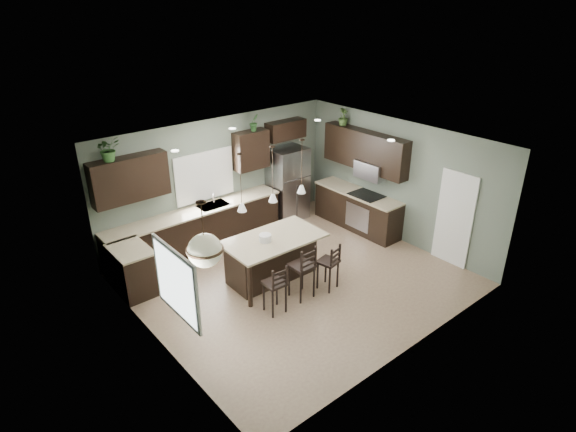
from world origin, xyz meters
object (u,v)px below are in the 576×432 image
at_px(kitchen_island, 274,259).
at_px(bar_stool_right, 328,266).
at_px(plant_back_left, 108,149).
at_px(bar_stool_center, 302,271).
at_px(serving_dish, 265,238).
at_px(bar_stool_left, 275,288).
at_px(refrigerator, 287,184).

height_order(kitchen_island, bar_stool_right, bar_stool_right).
bearing_deg(kitchen_island, plant_back_left, 135.55).
distance_m(bar_stool_center, bar_stool_right, 0.60).
relative_size(bar_stool_center, bar_stool_right, 1.15).
distance_m(kitchen_island, plant_back_left, 3.78).
relative_size(bar_stool_right, plant_back_left, 2.04).
bearing_deg(plant_back_left, serving_dish, -48.51).
distance_m(serving_dish, bar_stool_left, 1.12).
relative_size(serving_dish, bar_stool_center, 0.21).
relative_size(serving_dish, bar_stool_left, 0.24).
bearing_deg(refrigerator, kitchen_island, -135.12).
xyz_separation_m(refrigerator, bar_stool_center, (-2.07, -2.90, -0.37)).
relative_size(refrigerator, serving_dish, 7.71).
bearing_deg(plant_back_left, bar_stool_left, -64.48).
distance_m(serving_dish, bar_stool_center, 0.97).
bearing_deg(serving_dish, kitchen_island, -1.34).
bearing_deg(kitchen_island, bar_stool_left, -126.21).
height_order(kitchen_island, bar_stool_left, bar_stool_left).
height_order(refrigerator, bar_stool_left, refrigerator).
height_order(refrigerator, bar_stool_right, refrigerator).
bearing_deg(bar_stool_right, refrigerator, 51.82).
height_order(bar_stool_center, bar_stool_right, bar_stool_center).
height_order(bar_stool_center, plant_back_left, plant_back_left).
relative_size(kitchen_island, bar_stool_center, 1.77).
xyz_separation_m(serving_dish, bar_stool_right, (0.79, -0.94, -0.51)).
bearing_deg(bar_stool_right, kitchen_island, 110.30).
height_order(bar_stool_left, plant_back_left, plant_back_left).
xyz_separation_m(bar_stool_left, bar_stool_right, (1.27, -0.06, -0.01)).
height_order(kitchen_island, bar_stool_center, bar_stool_center).
distance_m(serving_dish, plant_back_left, 3.38).
distance_m(bar_stool_center, plant_back_left, 4.28).
bearing_deg(serving_dish, refrigerator, 42.18).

